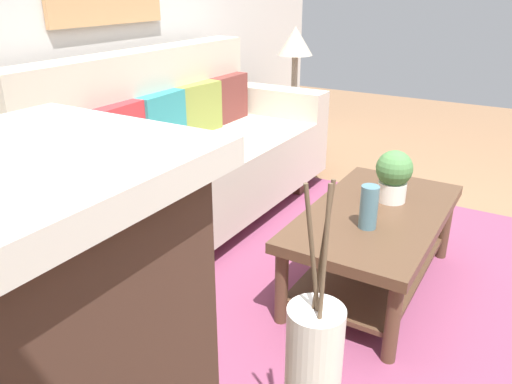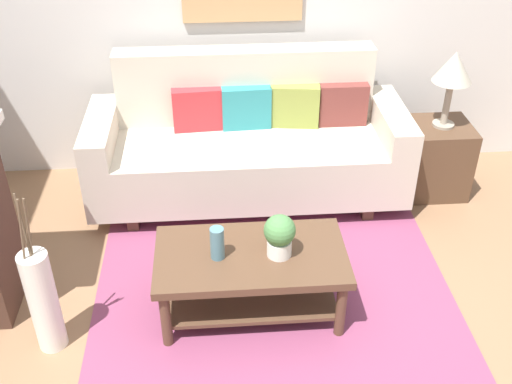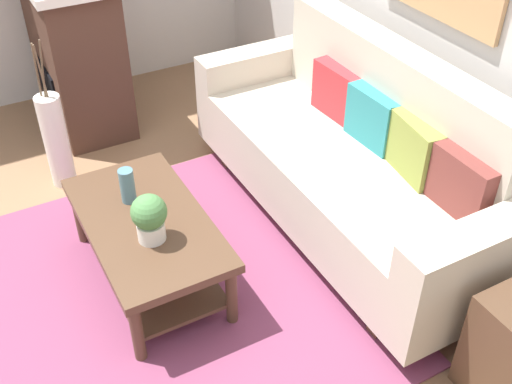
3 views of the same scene
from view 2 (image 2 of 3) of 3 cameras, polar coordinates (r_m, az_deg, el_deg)
ground_plane at (r=3.51m, az=2.61°, el=-15.48°), size 9.12×9.12×0.00m
wall_back at (r=4.69m, az=-0.23°, el=17.52°), size 5.12×0.10×2.70m
area_rug at (r=3.85m, az=1.74°, el=-9.81°), size 2.21×1.97×0.01m
couch at (r=4.55m, az=-0.79°, el=4.38°), size 2.30×0.84×1.08m
throw_pillow_crimson at (r=4.54m, az=-5.50°, el=7.71°), size 0.37×0.14×0.32m
throw_pillow_teal at (r=4.54m, az=-0.92°, el=7.90°), size 0.37×0.14×0.32m
throw_pillow_olive at (r=4.58m, az=3.63°, el=8.03°), size 0.37×0.17×0.32m
throw_pillow_maroon at (r=4.64m, az=8.09°, el=8.12°), size 0.36×0.12×0.32m
coffee_table at (r=3.58m, az=-0.47°, el=-7.17°), size 1.10×0.60×0.43m
tabletop_vase at (r=3.42m, az=-3.64°, el=-4.79°), size 0.08×0.08×0.20m
potted_plant_tabletop at (r=3.41m, az=2.22°, el=-3.99°), size 0.18×0.18×0.26m
side_table at (r=4.88m, az=16.50°, el=3.05°), size 0.44×0.44×0.56m
table_lamp at (r=4.58m, az=17.93°, el=10.76°), size 0.28×0.28×0.57m
floor_vase at (r=3.55m, az=-19.22°, el=-9.65°), size 0.16×0.16×0.65m
floor_vase_branch_a at (r=3.24m, az=-20.50°, el=-3.10°), size 0.04×0.03×0.36m
floor_vase_branch_b at (r=3.26m, az=-20.94°, el=-2.94°), size 0.03×0.05×0.36m
floor_vase_branch_c at (r=3.24m, az=-21.07°, el=-3.30°), size 0.05×0.02×0.36m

